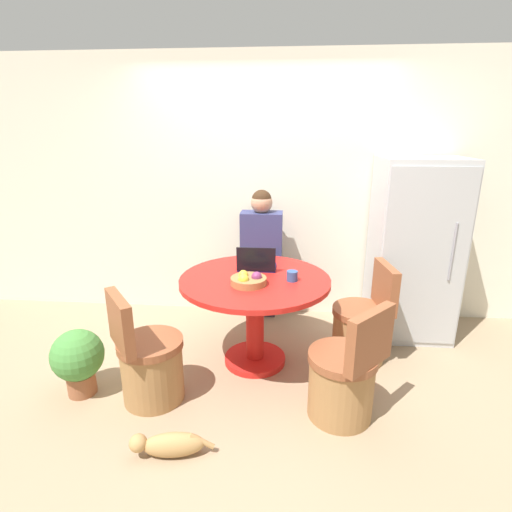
{
  "coord_description": "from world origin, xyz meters",
  "views": [
    {
      "loc": [
        0.26,
        -2.65,
        1.9
      ],
      "look_at": [
        -0.01,
        0.41,
        0.91
      ],
      "focal_mm": 28.0,
      "sensor_mm": 36.0,
      "label": 1
    }
  ],
  "objects_px": {
    "dining_table": "(255,300)",
    "chair_near_left_corner": "(149,364)",
    "chair_right_side": "(361,329)",
    "laptop": "(257,265)",
    "refrigerator": "(413,249)",
    "fruit_bowl": "(248,280)",
    "cat": "(169,444)",
    "person_seated": "(262,250)",
    "chair_near_right_corner": "(344,380)",
    "potted_plant": "(78,358)"
  },
  "relations": [
    {
      "from": "dining_table",
      "to": "chair_near_left_corner",
      "type": "height_order",
      "value": "chair_near_left_corner"
    },
    {
      "from": "dining_table",
      "to": "chair_right_side",
      "type": "relative_size",
      "value": 1.42
    },
    {
      "from": "chair_near_left_corner",
      "to": "laptop",
      "type": "distance_m",
      "value": 1.15
    },
    {
      "from": "refrigerator",
      "to": "chair_near_left_corner",
      "type": "relative_size",
      "value": 1.95
    },
    {
      "from": "fruit_bowl",
      "to": "cat",
      "type": "height_order",
      "value": "fruit_bowl"
    },
    {
      "from": "chair_right_side",
      "to": "fruit_bowl",
      "type": "height_order",
      "value": "fruit_bowl"
    },
    {
      "from": "chair_near_left_corner",
      "to": "laptop",
      "type": "bearing_deg",
      "value": -81.54
    },
    {
      "from": "chair_near_left_corner",
      "to": "person_seated",
      "type": "relative_size",
      "value": 0.63
    },
    {
      "from": "cat",
      "to": "chair_right_side",
      "type": "bearing_deg",
      "value": -147.06
    },
    {
      "from": "cat",
      "to": "fruit_bowl",
      "type": "bearing_deg",
      "value": -122.09
    },
    {
      "from": "chair_near_right_corner",
      "to": "chair_right_side",
      "type": "xyz_separation_m",
      "value": [
        0.24,
        0.74,
        0.0
      ]
    },
    {
      "from": "dining_table",
      "to": "fruit_bowl",
      "type": "height_order",
      "value": "fruit_bowl"
    },
    {
      "from": "refrigerator",
      "to": "chair_near_right_corner",
      "type": "xyz_separation_m",
      "value": [
        -0.75,
        -1.3,
        -0.55
      ]
    },
    {
      "from": "refrigerator",
      "to": "fruit_bowl",
      "type": "relative_size",
      "value": 6.06
    },
    {
      "from": "chair_near_left_corner",
      "to": "cat",
      "type": "relative_size",
      "value": 1.68
    },
    {
      "from": "dining_table",
      "to": "chair_near_left_corner",
      "type": "relative_size",
      "value": 1.42
    },
    {
      "from": "chair_right_side",
      "to": "laptop",
      "type": "relative_size",
      "value": 2.65
    },
    {
      "from": "dining_table",
      "to": "laptop",
      "type": "height_order",
      "value": "laptop"
    },
    {
      "from": "dining_table",
      "to": "laptop",
      "type": "relative_size",
      "value": 3.76
    },
    {
      "from": "chair_near_right_corner",
      "to": "refrigerator",
      "type": "bearing_deg",
      "value": -166.88
    },
    {
      "from": "chair_near_left_corner",
      "to": "chair_right_side",
      "type": "bearing_deg",
      "value": -104.88
    },
    {
      "from": "chair_near_right_corner",
      "to": "person_seated",
      "type": "relative_size",
      "value": 0.63
    },
    {
      "from": "chair_near_right_corner",
      "to": "chair_right_side",
      "type": "height_order",
      "value": "same"
    },
    {
      "from": "chair_near_right_corner",
      "to": "laptop",
      "type": "distance_m",
      "value": 1.17
    },
    {
      "from": "chair_right_side",
      "to": "laptop",
      "type": "bearing_deg",
      "value": -102.1
    },
    {
      "from": "refrigerator",
      "to": "cat",
      "type": "relative_size",
      "value": 3.28
    },
    {
      "from": "person_seated",
      "to": "potted_plant",
      "type": "relative_size",
      "value": 2.64
    },
    {
      "from": "laptop",
      "to": "chair_right_side",
      "type": "bearing_deg",
      "value": 175.93
    },
    {
      "from": "chair_near_right_corner",
      "to": "cat",
      "type": "xyz_separation_m",
      "value": [
        -1.08,
        -0.45,
        -0.2
      ]
    },
    {
      "from": "cat",
      "to": "chair_near_left_corner",
      "type": "bearing_deg",
      "value": -70.34
    },
    {
      "from": "laptop",
      "to": "cat",
      "type": "bearing_deg",
      "value": 71.5
    },
    {
      "from": "chair_near_left_corner",
      "to": "chair_near_right_corner",
      "type": "distance_m",
      "value": 1.37
    },
    {
      "from": "dining_table",
      "to": "chair_right_side",
      "type": "xyz_separation_m",
      "value": [
        0.89,
        0.13,
        -0.29
      ]
    },
    {
      "from": "chair_right_side",
      "to": "fruit_bowl",
      "type": "bearing_deg",
      "value": -81.72
    },
    {
      "from": "fruit_bowl",
      "to": "chair_near_right_corner",
      "type": "bearing_deg",
      "value": -34.31
    },
    {
      "from": "laptop",
      "to": "dining_table",
      "type": "bearing_deg",
      "value": 90.6
    },
    {
      "from": "chair_near_left_corner",
      "to": "fruit_bowl",
      "type": "bearing_deg",
      "value": -96.78
    },
    {
      "from": "fruit_bowl",
      "to": "person_seated",
      "type": "bearing_deg",
      "value": 88.21
    },
    {
      "from": "person_seated",
      "to": "fruit_bowl",
      "type": "bearing_deg",
      "value": 88.21
    },
    {
      "from": "laptop",
      "to": "refrigerator",
      "type": "bearing_deg",
      "value": -160.86
    },
    {
      "from": "laptop",
      "to": "chair_near_right_corner",
      "type": "bearing_deg",
      "value": 129.18
    },
    {
      "from": "laptop",
      "to": "fruit_bowl",
      "type": "relative_size",
      "value": 1.17
    },
    {
      "from": "laptop",
      "to": "cat",
      "type": "xyz_separation_m",
      "value": [
        -0.42,
        -1.26,
        -0.73
      ]
    },
    {
      "from": "person_seated",
      "to": "chair_near_right_corner",
      "type": "bearing_deg",
      "value": 114.63
    },
    {
      "from": "dining_table",
      "to": "person_seated",
      "type": "height_order",
      "value": "person_seated"
    },
    {
      "from": "dining_table",
      "to": "person_seated",
      "type": "xyz_separation_m",
      "value": [
        -0.01,
        0.83,
        0.17
      ]
    },
    {
      "from": "chair_near_left_corner",
      "to": "laptop",
      "type": "height_order",
      "value": "laptop"
    },
    {
      "from": "person_seated",
      "to": "laptop",
      "type": "height_order",
      "value": "person_seated"
    },
    {
      "from": "chair_right_side",
      "to": "potted_plant",
      "type": "distance_m",
      "value": 2.25
    },
    {
      "from": "chair_right_side",
      "to": "cat",
      "type": "height_order",
      "value": "chair_right_side"
    }
  ]
}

